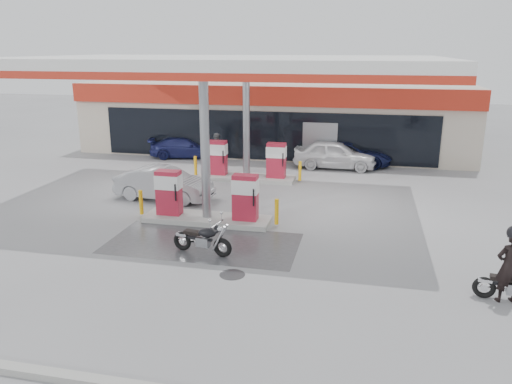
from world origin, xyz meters
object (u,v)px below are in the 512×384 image
pump_island_near (207,202)px  parked_motorcycle (203,240)px  hatchback_silver (164,184)px  biker_main (509,267)px  attendant (217,149)px  pump_island_far (247,165)px  parked_car_left (185,147)px  sedan_white (335,154)px  parked_car_right (348,154)px

pump_island_near → parked_motorcycle: pump_island_near is taller
pump_island_near → hatchback_silver: size_ratio=1.30×
biker_main → hatchback_silver: biker_main is taller
parked_motorcycle → attendant: (-3.04, 11.58, 0.38)m
attendant → parked_motorcycle: bearing=172.4°
pump_island_far → parked_car_left: size_ratio=1.32×
sedan_white → attendant: attendant is taller
attendant → parked_car_right: 6.87m
sedan_white → parked_car_left: (-8.36, 0.80, -0.14)m
pump_island_far → attendant: (-2.26, 2.80, 0.12)m
parked_motorcycle → sedan_white: sedan_white is taller
pump_island_far → attendant: pump_island_far is taller
sedan_white → pump_island_far: bearing=130.7°
pump_island_far → attendant: size_ratio=3.11×
parked_motorcycle → parked_car_left: bearing=122.3°
attendant → parked_car_right: attendant is taller
attendant → hatchback_silver: 6.61m
hatchback_silver → pump_island_near: bearing=-125.9°
parked_car_left → parked_car_right: size_ratio=0.87×
biker_main → parked_car_right: (-4.35, 13.98, -0.29)m
pump_island_far → attendant: bearing=128.9°
attendant → parked_car_left: (-2.24, 1.20, -0.26)m
biker_main → sedan_white: (-5.00, 13.18, -0.20)m
biker_main → parked_car_left: bearing=-62.7°
biker_main → parked_car_right: 14.64m
pump_island_near → parked_car_right: (4.50, 10.00, -0.09)m
hatchback_silver → parked_motorcycle: bearing=-141.3°
biker_main → hatchback_silver: size_ratio=0.46×
sedan_white → pump_island_near: bearing=158.3°
pump_island_near → parked_motorcycle: 2.90m
sedan_white → parked_car_right: 1.03m
pump_island_near → hatchback_silver: (-2.51, 2.20, -0.06)m
attendant → biker_main: bearing=-161.3°
pump_island_near → biker_main: bearing=-24.2°
parked_motorcycle → parked_car_right: (3.72, 12.78, 0.18)m
pump_island_far → hatchback_silver: bearing=-123.5°
biker_main → parked_motorcycle: biker_main is taller
pump_island_near → sedan_white: (3.86, 9.20, -0.00)m
hatchback_silver → biker_main: bearing=-113.3°
parked_car_right → parked_car_left: bearing=88.1°
pump_island_far → hatchback_silver: size_ratio=1.30×
sedan_white → attendant: (-6.12, -0.40, 0.12)m
parked_motorcycle → attendant: attendant is taller
sedan_white → parked_motorcycle: bearing=166.6°
pump_island_far → parked_car_right: 6.02m
pump_island_far → sedan_white: bearing=39.7°
pump_island_far → parked_car_left: 6.02m
biker_main → parked_car_left: (-13.35, 13.98, -0.35)m
pump_island_far → hatchback_silver: 4.56m
hatchback_silver → parked_car_right: size_ratio=0.89×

